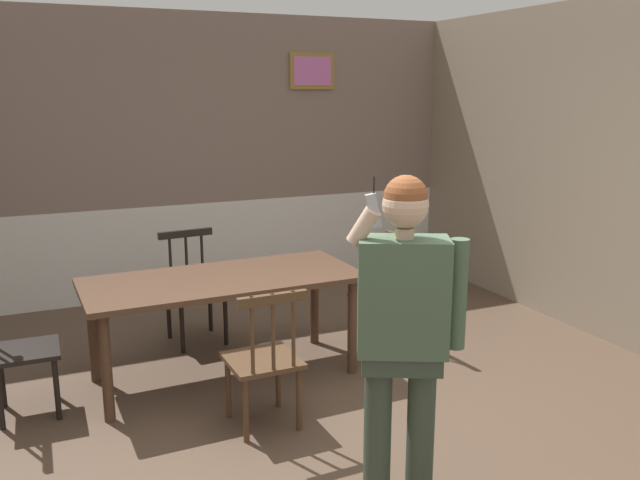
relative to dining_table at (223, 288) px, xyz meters
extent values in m
plane|color=brown|center=(0.16, -1.21, -0.68)|extent=(7.51, 7.51, 0.00)
cube|color=gray|center=(0.16, 2.21, 1.19)|extent=(6.04, 0.12, 1.87)
cube|color=white|center=(0.16, 2.22, -0.21)|extent=(6.04, 0.14, 0.93)
cube|color=white|center=(0.16, 2.19, 0.26)|extent=(6.04, 0.05, 0.06)
cube|color=olive|center=(1.61, 2.13, 1.57)|extent=(0.50, 0.03, 0.37)
cube|color=#D46DBF|center=(1.61, 2.12, 1.57)|extent=(0.42, 0.01, 0.29)
cube|color=#4C3323|center=(0.00, 0.00, 0.07)|extent=(1.97, 0.91, 0.04)
cylinder|color=#4C3323|center=(-0.87, -0.35, -0.32)|extent=(0.07, 0.07, 0.72)
cylinder|color=#4C3323|center=(0.88, -0.31, -0.32)|extent=(0.07, 0.07, 0.72)
cylinder|color=#4C3323|center=(-0.88, 0.31, -0.32)|extent=(0.07, 0.07, 0.72)
cylinder|color=#4C3323|center=(0.87, 0.35, -0.32)|extent=(0.07, 0.07, 0.72)
cube|color=#513823|center=(1.32, 0.03, -0.25)|extent=(0.46, 0.46, 0.03)
cube|color=#513823|center=(1.51, 0.05, 0.22)|extent=(0.08, 0.41, 0.06)
cylinder|color=#513823|center=(1.52, -0.07, 0.01)|extent=(0.02, 0.02, 0.48)
cylinder|color=#513823|center=(1.51, 0.05, 0.01)|extent=(0.02, 0.02, 0.48)
cylinder|color=#513823|center=(1.50, 0.18, 0.01)|extent=(0.02, 0.02, 0.48)
cylinder|color=#513823|center=(1.18, -0.15, -0.47)|extent=(0.04, 0.04, 0.41)
cylinder|color=#513823|center=(1.14, 0.18, -0.47)|extent=(0.04, 0.04, 0.41)
cylinder|color=#513823|center=(1.51, -0.11, -0.47)|extent=(0.04, 0.04, 0.41)
cylinder|color=#513823|center=(1.47, 0.22, -0.47)|extent=(0.04, 0.04, 0.41)
cube|color=#513823|center=(0.02, -0.78, -0.25)|extent=(0.44, 0.44, 0.03)
cube|color=#513823|center=(0.02, -0.98, 0.21)|extent=(0.43, 0.05, 0.06)
cylinder|color=#513823|center=(-0.10, -0.98, 0.00)|extent=(0.02, 0.02, 0.47)
cylinder|color=#513823|center=(0.02, -0.98, 0.00)|extent=(0.02, 0.02, 0.47)
cylinder|color=#513823|center=(0.15, -0.97, 0.00)|extent=(0.02, 0.02, 0.47)
cylinder|color=#513823|center=(-0.16, -0.61, -0.47)|extent=(0.04, 0.04, 0.41)
cylinder|color=#513823|center=(0.19, -0.61, -0.47)|extent=(0.04, 0.04, 0.41)
cylinder|color=#513823|center=(-0.15, -0.96, -0.47)|extent=(0.04, 0.04, 0.41)
cylinder|color=#513823|center=(0.20, -0.95, -0.47)|extent=(0.04, 0.04, 0.41)
cube|color=black|center=(-0.02, 0.78, -0.24)|extent=(0.50, 0.50, 0.03)
cube|color=black|center=(-0.04, 0.99, 0.21)|extent=(0.46, 0.08, 0.06)
cylinder|color=black|center=(0.10, 1.00, 0.01)|extent=(0.02, 0.02, 0.47)
cylinder|color=black|center=(-0.04, 0.99, 0.01)|extent=(0.02, 0.02, 0.47)
cylinder|color=black|center=(-0.18, 0.98, 0.01)|extent=(0.02, 0.02, 0.47)
cylinder|color=black|center=(0.18, 0.61, -0.47)|extent=(0.04, 0.04, 0.42)
cylinder|color=black|center=(-0.19, 0.58, -0.47)|extent=(0.04, 0.04, 0.42)
cylinder|color=black|center=(0.15, 0.98, -0.47)|extent=(0.04, 0.04, 0.42)
cylinder|color=black|center=(-0.22, 0.95, -0.47)|extent=(0.04, 0.04, 0.42)
cube|color=black|center=(-1.32, -0.03, -0.25)|extent=(0.42, 0.42, 0.03)
cylinder|color=black|center=(-1.16, 0.13, -0.47)|extent=(0.04, 0.04, 0.42)
cylinder|color=black|center=(-1.16, -0.20, -0.47)|extent=(0.04, 0.04, 0.42)
cylinder|color=black|center=(-1.49, 0.13, -0.47)|extent=(0.04, 0.04, 0.42)
cylinder|color=black|center=(-1.49, -0.20, -0.47)|extent=(0.04, 0.04, 0.42)
cylinder|color=#3A493A|center=(0.49, -1.86, -0.27)|extent=(0.14, 0.14, 0.81)
cylinder|color=#3A493A|center=(0.30, -1.77, -0.27)|extent=(0.14, 0.14, 0.81)
cube|color=#3A493A|center=(0.39, -1.81, 0.10)|extent=(0.45, 0.37, 0.12)
cube|color=#4C664C|center=(0.39, -1.81, 0.42)|extent=(0.50, 0.41, 0.57)
cylinder|color=#4C664C|center=(0.63, -1.93, 0.43)|extent=(0.09, 0.09, 0.54)
cylinder|color=beige|center=(0.21, -1.74, 0.76)|extent=(0.17, 0.17, 0.20)
cylinder|color=beige|center=(0.39, -1.81, 0.73)|extent=(0.09, 0.09, 0.05)
sphere|color=beige|center=(0.39, -1.81, 0.87)|extent=(0.22, 0.22, 0.22)
sphere|color=brown|center=(0.39, -1.81, 0.90)|extent=(0.21, 0.21, 0.21)
cube|color=#B7B7BC|center=(0.25, -1.77, 0.84)|extent=(0.09, 0.07, 0.17)
cylinder|color=black|center=(0.25, -1.77, 0.96)|extent=(0.01, 0.01, 0.08)
camera|label=1|loc=(-1.22, -4.47, 1.40)|focal=37.50mm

